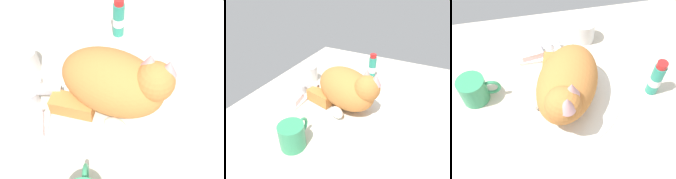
% 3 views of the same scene
% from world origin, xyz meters
% --- Properties ---
extents(ground_plane, '(1.10, 0.83, 0.03)m').
position_xyz_m(ground_plane, '(0.00, 0.00, -0.01)').
color(ground_plane, beige).
extents(sink_basin, '(0.32, 0.32, 0.01)m').
position_xyz_m(sink_basin, '(0.00, 0.00, 0.00)').
color(sink_basin, silver).
rests_on(sink_basin, ground_plane).
extents(faucet, '(0.14, 0.10, 0.06)m').
position_xyz_m(faucet, '(0.00, 0.20, 0.03)').
color(faucet, silver).
rests_on(faucet, ground_plane).
extents(cat, '(0.26, 0.31, 0.18)m').
position_xyz_m(cat, '(-0.01, -0.01, 0.09)').
color(cat, '#D17F3D').
rests_on(cat, sink_basin).
extents(coffee_mug, '(0.12, 0.08, 0.08)m').
position_xyz_m(coffee_mug, '(-0.27, 0.05, 0.04)').
color(coffee_mug, '#389966').
rests_on(coffee_mug, ground_plane).
extents(rinse_cup, '(0.07, 0.07, 0.08)m').
position_xyz_m(rinse_cup, '(0.11, 0.24, 0.04)').
color(rinse_cup, white).
rests_on(rinse_cup, ground_plane).
extents(soap_dish, '(0.09, 0.06, 0.01)m').
position_xyz_m(soap_dish, '(-0.09, 0.19, 0.01)').
color(soap_dish, white).
rests_on(soap_dish, ground_plane).
extents(soap_bar, '(0.08, 0.06, 0.02)m').
position_xyz_m(soap_bar, '(-0.09, 0.19, 0.02)').
color(soap_bar, silver).
rests_on(soap_bar, soap_dish).
extents(toothpaste_bottle, '(0.04, 0.04, 0.13)m').
position_xyz_m(toothpaste_bottle, '(0.26, -0.02, 0.06)').
color(toothpaste_bottle, teal).
rests_on(toothpaste_bottle, ground_plane).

